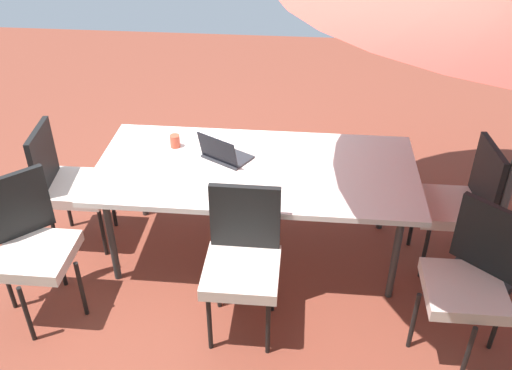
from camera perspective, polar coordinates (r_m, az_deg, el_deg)
The scene contains 9 objects.
ground_plane at distance 4.41m, azimuth 0.00°, elevation -6.75°, with size 10.00×10.00×0.02m, color brown.
dining_table at distance 3.98m, azimuth 0.00°, elevation 1.28°, with size 2.24×1.08×0.76m.
chair_east at distance 4.41m, azimuth -18.38°, elevation 0.39°, with size 0.48×0.47×0.98m.
chair_northwest at distance 3.60m, azimuth 20.89°, elevation -8.67°, with size 0.58×0.59×0.98m.
chair_northeast at distance 3.88m, azimuth -21.81°, elevation -5.40°, with size 0.59×0.59×0.98m.
chair_north at distance 3.50m, azimuth -1.36°, elevation -7.32°, with size 0.46×0.46×0.98m.
chair_west at distance 4.23m, azimuth 19.87°, elevation -1.43°, with size 0.48×0.47×0.98m.
laptop at distance 4.01m, azimuth -3.23°, elevation 3.12°, with size 0.40×0.37×0.21m.
cup at distance 4.21m, azimuth -8.16°, elevation 4.41°, with size 0.07×0.07×0.10m, color #CC4C33.
Camera 1 is at (-0.32, 3.34, 2.84)m, focal length 39.70 mm.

